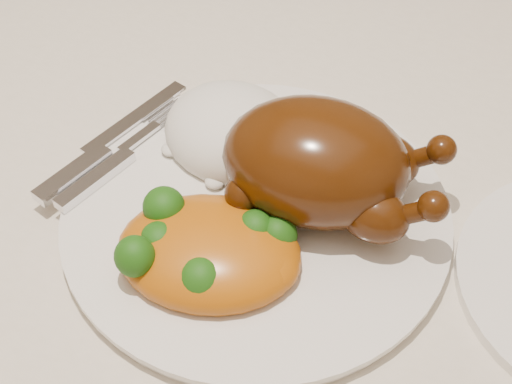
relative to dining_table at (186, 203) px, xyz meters
The scene contains 7 objects.
dining_table is the anchor object (origin of this frame).
tablecloth 0.07m from the dining_table, ahead, with size 1.73×1.03×0.18m.
dinner_plate 0.17m from the dining_table, 25.97° to the right, with size 0.31×0.31×0.01m, color white.
roast_chicken 0.22m from the dining_table, ahead, with size 0.19×0.14×0.09m.
rice_mound 0.14m from the dining_table, ahead, with size 0.14×0.14×0.06m.
mac_and_cheese 0.21m from the dining_table, 45.39° to the right, with size 0.17×0.15×0.06m.
cutlery 0.15m from the dining_table, 104.45° to the right, with size 0.05×0.18×0.01m.
Camera 1 is at (0.31, -0.38, 1.21)m, focal length 50.00 mm.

